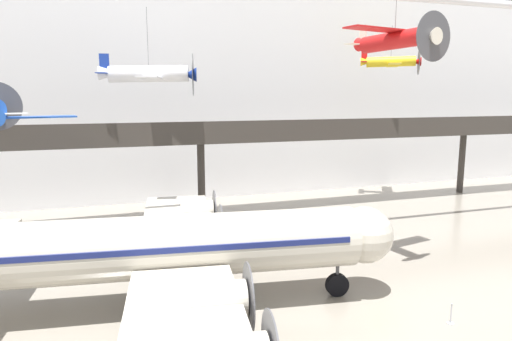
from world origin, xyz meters
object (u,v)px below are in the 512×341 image
(suspended_plane_red_highwing, at_px, (395,39))
(suspended_plane_yellow_lowwing, at_px, (391,62))
(airliner_silver_main, at_px, (164,248))
(suspended_plane_white_twin, at_px, (149,74))
(stanchion_barrier, at_px, (451,317))

(suspended_plane_red_highwing, bearing_deg, suspended_plane_yellow_lowwing, 134.69)
(airliner_silver_main, height_order, suspended_plane_red_highwing, suspended_plane_red_highwing)
(airliner_silver_main, xyz_separation_m, suspended_plane_white_twin, (1.06, 16.17, 9.37))
(suspended_plane_white_twin, bearing_deg, stanchion_barrier, -48.85)
(suspended_plane_yellow_lowwing, xyz_separation_m, stanchion_barrier, (-12.53, -24.28, -14.12))
(suspended_plane_white_twin, xyz_separation_m, stanchion_barrier, (12.05, -22.02, -12.46))
(suspended_plane_yellow_lowwing, bearing_deg, suspended_plane_white_twin, -142.68)
(suspended_plane_red_highwing, xyz_separation_m, stanchion_barrier, (-1.71, -8.22, -14.20))
(stanchion_barrier, bearing_deg, suspended_plane_white_twin, 118.68)
(suspended_plane_white_twin, relative_size, suspended_plane_red_highwing, 1.22)
(suspended_plane_white_twin, distance_m, suspended_plane_yellow_lowwing, 24.74)
(airliner_silver_main, xyz_separation_m, stanchion_barrier, (13.11, -5.85, -3.10))
(suspended_plane_white_twin, distance_m, suspended_plane_red_highwing, 19.56)
(suspended_plane_yellow_lowwing, relative_size, stanchion_barrier, 6.34)
(suspended_plane_yellow_lowwing, distance_m, stanchion_barrier, 30.75)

